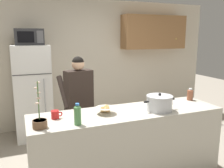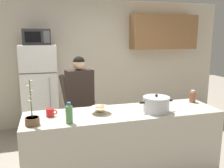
% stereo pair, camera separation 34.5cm
% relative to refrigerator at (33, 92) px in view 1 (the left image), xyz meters
% --- Properties ---
extents(back_wall_unit, '(6.00, 0.48, 2.60)m').
position_rel_refrigerator_xyz_m(back_wall_unit, '(1.30, 0.41, 0.55)').
color(back_wall_unit, beige).
rests_on(back_wall_unit, ground).
extents(kitchen_island, '(2.46, 0.68, 0.92)m').
position_rel_refrigerator_xyz_m(kitchen_island, '(1.04, -1.85, -0.39)').
color(kitchen_island, '#BCB7A8').
rests_on(kitchen_island, ground).
extents(refrigerator, '(0.64, 0.68, 1.70)m').
position_rel_refrigerator_xyz_m(refrigerator, '(0.00, 0.00, 0.00)').
color(refrigerator, white).
rests_on(refrigerator, ground).
extents(microwave, '(0.48, 0.37, 0.28)m').
position_rel_refrigerator_xyz_m(microwave, '(0.00, -0.02, 0.99)').
color(microwave, '#2D2D30').
rests_on(microwave, refrigerator).
extents(person_near_pot, '(0.54, 0.48, 1.57)m').
position_rel_refrigerator_xyz_m(person_near_pot, '(0.60, -1.07, 0.12)').
color(person_near_pot, '#726656').
rests_on(person_near_pot, ground).
extents(cooking_pot, '(0.44, 0.33, 0.23)m').
position_rel_refrigerator_xyz_m(cooking_pot, '(1.43, -1.97, 0.17)').
color(cooking_pot, silver).
rests_on(cooking_pot, kitchen_island).
extents(coffee_mug, '(0.13, 0.09, 0.10)m').
position_rel_refrigerator_xyz_m(coffee_mug, '(0.15, -1.79, 0.12)').
color(coffee_mug, red).
rests_on(coffee_mug, kitchen_island).
extents(bread_bowl, '(0.24, 0.24, 0.10)m').
position_rel_refrigerator_xyz_m(bread_bowl, '(0.74, -1.83, 0.12)').
color(bread_bowl, beige).
rests_on(bread_bowl, kitchen_island).
extents(bottle_near_edge, '(0.08, 0.08, 0.24)m').
position_rel_refrigerator_xyz_m(bottle_near_edge, '(0.34, -2.07, 0.18)').
color(bottle_near_edge, '#4C8C4C').
rests_on(bottle_near_edge, kitchen_island).
extents(bottle_mid_counter, '(0.09, 0.09, 0.18)m').
position_rel_refrigerator_xyz_m(bottle_mid_counter, '(2.13, -1.70, 0.16)').
color(bottle_mid_counter, brown).
rests_on(bottle_mid_counter, kitchen_island).
extents(potted_orchid, '(0.15, 0.15, 0.50)m').
position_rel_refrigerator_xyz_m(potted_orchid, '(-0.04, -2.02, 0.14)').
color(potted_orchid, brown).
rests_on(potted_orchid, kitchen_island).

